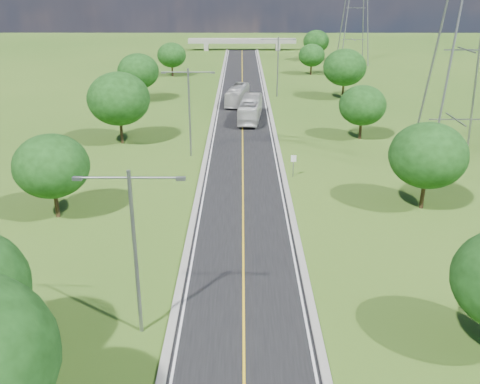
% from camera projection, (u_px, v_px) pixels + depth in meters
% --- Properties ---
extents(ground, '(260.00, 260.00, 0.00)m').
position_uv_depth(ground, '(242.00, 123.00, 75.84)').
color(ground, '#315718').
rests_on(ground, ground).
extents(road, '(8.00, 150.00, 0.06)m').
position_uv_depth(road, '(242.00, 113.00, 81.40)').
color(road, black).
rests_on(road, ground).
extents(curb_left, '(0.50, 150.00, 0.22)m').
position_uv_depth(curb_left, '(215.00, 112.00, 81.38)').
color(curb_left, gray).
rests_on(curb_left, ground).
extents(curb_right, '(0.50, 150.00, 0.22)m').
position_uv_depth(curb_right, '(270.00, 112.00, 81.35)').
color(curb_right, gray).
rests_on(curb_right, ground).
extents(speed_limit_sign, '(0.55, 0.09, 2.40)m').
position_uv_depth(speed_limit_sign, '(293.00, 162.00, 54.82)').
color(speed_limit_sign, slate).
rests_on(speed_limit_sign, ground).
extents(overpass, '(30.00, 3.00, 3.20)m').
position_uv_depth(overpass, '(242.00, 42.00, 149.10)').
color(overpass, gray).
rests_on(overpass, ground).
extents(streetlight_near_left, '(5.90, 0.25, 10.00)m').
position_uv_depth(streetlight_near_left, '(134.00, 240.00, 29.13)').
color(streetlight_near_left, slate).
rests_on(streetlight_near_left, ground).
extents(streetlight_mid_left, '(5.90, 0.25, 10.00)m').
position_uv_depth(streetlight_mid_left, '(189.00, 105.00, 59.73)').
color(streetlight_mid_left, slate).
rests_on(streetlight_mid_left, ground).
extents(streetlight_far_right, '(5.90, 0.25, 10.00)m').
position_uv_depth(streetlight_far_right, '(278.00, 61.00, 90.29)').
color(streetlight_far_right, slate).
rests_on(streetlight_far_right, ground).
extents(power_tower_near, '(9.00, 6.40, 28.00)m').
position_uv_depth(power_tower_near, '(469.00, 35.00, 51.99)').
color(power_tower_near, slate).
rests_on(power_tower_near, ground).
extents(power_tower_far, '(9.00, 6.40, 28.00)m').
position_uv_depth(power_tower_far, '(356.00, 1.00, 121.51)').
color(power_tower_far, slate).
rests_on(power_tower_far, ground).
extents(tree_lb, '(6.30, 6.30, 7.33)m').
position_uv_depth(tree_lb, '(51.00, 166.00, 44.48)').
color(tree_lb, black).
rests_on(tree_lb, ground).
extents(tree_lc, '(7.56, 7.56, 8.79)m').
position_uv_depth(tree_lc, '(119.00, 99.00, 64.52)').
color(tree_lc, black).
rests_on(tree_lc, ground).
extents(tree_ld, '(6.72, 6.72, 7.82)m').
position_uv_depth(tree_ld, '(138.00, 71.00, 87.01)').
color(tree_ld, black).
rests_on(tree_ld, ground).
extents(tree_le, '(5.88, 5.88, 6.84)m').
position_uv_depth(tree_le, '(172.00, 55.00, 109.48)').
color(tree_le, black).
rests_on(tree_le, ground).
extents(tree_rb, '(6.72, 6.72, 7.82)m').
position_uv_depth(tree_rb, '(428.00, 155.00, 46.13)').
color(tree_rb, black).
rests_on(tree_rb, ground).
extents(tree_rc, '(5.88, 5.88, 6.84)m').
position_uv_depth(tree_rc, '(362.00, 105.00, 66.76)').
color(tree_rc, black).
rests_on(tree_rc, ground).
extents(tree_rd, '(7.14, 7.14, 8.30)m').
position_uv_depth(tree_rd, '(345.00, 67.00, 88.66)').
color(tree_rd, black).
rests_on(tree_rd, ground).
extents(tree_re, '(5.46, 5.46, 6.35)m').
position_uv_depth(tree_re, '(312.00, 55.00, 111.38)').
color(tree_re, black).
rests_on(tree_re, ground).
extents(tree_rf, '(6.30, 6.30, 7.33)m').
position_uv_depth(tree_rf, '(316.00, 41.00, 129.68)').
color(tree_rf, black).
rests_on(tree_rf, ground).
extents(bus_outbound, '(3.73, 11.53, 3.16)m').
position_uv_depth(bus_outbound, '(250.00, 109.00, 76.54)').
color(bus_outbound, silver).
rests_on(bus_outbound, road).
extents(bus_inbound, '(4.02, 10.34, 2.81)m').
position_uv_depth(bus_inbound, '(237.00, 95.00, 86.51)').
color(bus_inbound, silver).
rests_on(bus_inbound, road).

